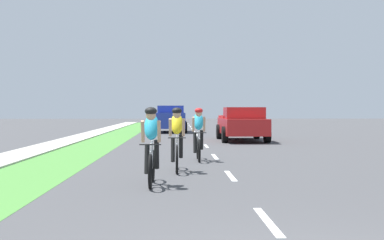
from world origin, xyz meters
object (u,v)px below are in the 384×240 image
Objects in this scene: cyclist_trailing at (177,139)px; cyclist_distant at (198,134)px; cyclist_lead at (152,145)px; suv_blue at (171,118)px; pickup_red at (242,124)px.

cyclist_trailing is 1.00× the size of cyclist_distant.
suv_blue is (0.12, 23.64, 0.14)m from cyclist_lead.
pickup_red is 10.11m from suv_blue.
pickup_red is 1.09× the size of suv_blue.
suv_blue reaches higher than cyclist_trailing.
suv_blue is at bearing 93.15° from cyclist_distant.
cyclist_distant is 18.84m from suv_blue.
cyclist_distant is at bearing -86.85° from suv_blue.
cyclist_distant is at bearing -105.25° from pickup_red.
cyclist_lead is 1.00× the size of cyclist_distant.
cyclist_distant is 0.37× the size of suv_blue.
cyclist_lead is 14.67m from pickup_red.
cyclist_lead is 0.37× the size of suv_blue.
cyclist_trailing is at bearing -104.99° from pickup_red.
suv_blue reaches higher than pickup_red.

